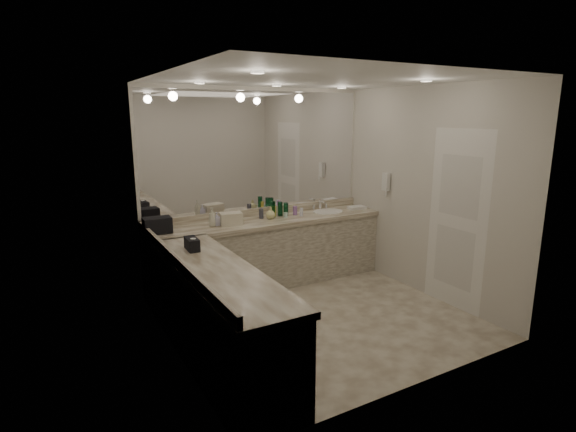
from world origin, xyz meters
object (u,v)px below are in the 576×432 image
sink (328,212)px  black_toiletry_bag (157,226)px  soap_bottle_a (212,217)px  wall_phone (386,182)px  cream_cosmetic_case (231,219)px  soap_bottle_b (217,219)px  hand_towel (357,208)px  soap_bottle_c (271,213)px

sink → black_toiletry_bag: 2.40m
soap_bottle_a → wall_phone: bearing=-12.3°
sink → cream_cosmetic_case: (-1.49, -0.04, 0.08)m
black_toiletry_bag → soap_bottle_a: (0.67, 0.02, 0.03)m
sink → soap_bottle_b: size_ratio=2.65×
soap_bottle_b → soap_bottle_a: bearing=-172.9°
sink → hand_towel: hand_towel is taller
sink → wall_phone: wall_phone is taller
soap_bottle_b → soap_bottle_c: 0.75m
soap_bottle_b → soap_bottle_c: size_ratio=1.04×
soap_bottle_b → soap_bottle_c: (0.75, -0.01, -0.00)m
hand_towel → sink: bearing=174.4°
cream_cosmetic_case → hand_towel: cream_cosmetic_case is taller
soap_bottle_a → soap_bottle_b: soap_bottle_a is taller
sink → wall_phone: 0.91m
soap_bottle_c → hand_towel: bearing=-2.3°
wall_phone → cream_cosmetic_case: wall_phone is taller
wall_phone → black_toiletry_bag: 3.06m
sink → hand_towel: (0.48, -0.05, 0.03)m
hand_towel → soap_bottle_a: soap_bottle_a is taller
cream_cosmetic_case → hand_towel: 1.97m
soap_bottle_c → soap_bottle_b: bearing=179.4°
wall_phone → black_toiletry_bag: (-3.00, 0.49, -0.36)m
sink → soap_bottle_c: 0.92m
sink → hand_towel: size_ratio=1.82×
cream_cosmetic_case → soap_bottle_c: bearing=13.8°
wall_phone → soap_bottle_b: wall_phone is taller
sink → soap_bottle_b: (-1.66, 0.02, 0.09)m
black_toiletry_bag → soap_bottle_c: black_toiletry_bag is taller
sink → soap_bottle_c: (-0.91, 0.01, 0.08)m
sink → black_toiletry_bag: black_toiletry_bag is taller
wall_phone → soap_bottle_c: (-1.52, 0.51, -0.37)m
soap_bottle_a → soap_bottle_b: size_ratio=1.38×
black_toiletry_bag → soap_bottle_c: size_ratio=1.97×
soap_bottle_a → soap_bottle_b: (0.06, 0.01, -0.03)m
black_toiletry_bag → hand_towel: black_toiletry_bag is taller
hand_towel → soap_bottle_b: soap_bottle_b is taller
cream_cosmetic_case → wall_phone: bearing=-3.2°
soap_bottle_a → soap_bottle_b: 0.07m
soap_bottle_a → soap_bottle_c: 0.81m
cream_cosmetic_case → hand_towel: size_ratio=1.13×
sink → cream_cosmetic_case: bearing=-178.6°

